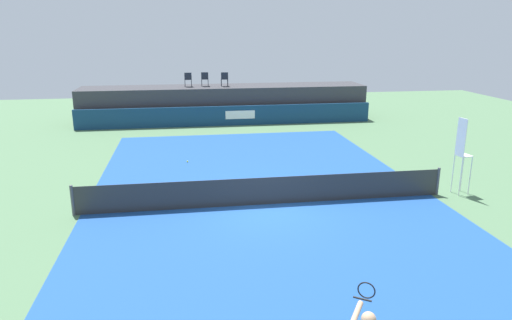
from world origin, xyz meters
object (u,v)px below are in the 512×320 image
spectator_chair_left (205,78)px  net_post_near (72,200)px  spectator_chair_far_left (188,79)px  tennis_ball (187,161)px  spectator_chair_center (224,79)px  umpire_chair (462,151)px  net_post_far (438,181)px

spectator_chair_left → net_post_near: bearing=-108.0°
spectator_chair_far_left → net_post_near: spectator_chair_far_left is taller
spectator_chair_far_left → tennis_ball: spectator_chair_far_left is taller
spectator_chair_center → tennis_ball: spectator_chair_center is taller
umpire_chair → tennis_ball: umpire_chair is taller
tennis_ball → net_post_near: bearing=-123.1°
net_post_far → tennis_ball: 10.40m
spectator_chair_center → net_post_far: spectator_chair_center is taller
spectator_chair_far_left → spectator_chair_left: same height
umpire_chair → net_post_far: size_ratio=2.76×
spectator_chair_left → net_post_near: spectator_chair_left is taller
net_post_near → net_post_far: same height
net_post_near → tennis_ball: bearing=56.9°
umpire_chair → net_post_near: umpire_chair is taller
spectator_chair_far_left → spectator_chair_left: bearing=4.8°
net_post_far → tennis_ball: bearing=147.3°
umpire_chair → spectator_chair_far_left: bearing=121.3°
umpire_chair → spectator_chair_left: bearing=118.1°
spectator_chair_left → umpire_chair: size_ratio=0.32×
net_post_near → spectator_chair_left: bearing=72.0°
spectator_chair_center → spectator_chair_far_left: bearing=176.3°
spectator_chair_center → net_post_far: (6.20, -15.06, -2.19)m
net_post_near → net_post_far: (12.40, 0.00, 0.00)m
umpire_chair → tennis_ball: bearing=149.4°
spectator_chair_far_left → net_post_near: bearing=-104.5°
spectator_chair_center → net_post_far: 16.43m
spectator_chair_left → net_post_far: spectator_chair_left is taller
spectator_chair_far_left → umpire_chair: spectator_chair_far_left is taller
umpire_chair → net_post_far: bearing=178.8°
spectator_chair_left → net_post_near: 16.23m
spectator_chair_left → net_post_near: size_ratio=0.89×
spectator_chair_far_left → spectator_chair_left: 1.05m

